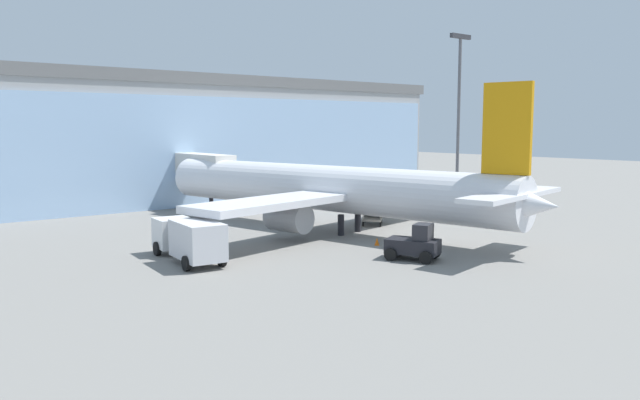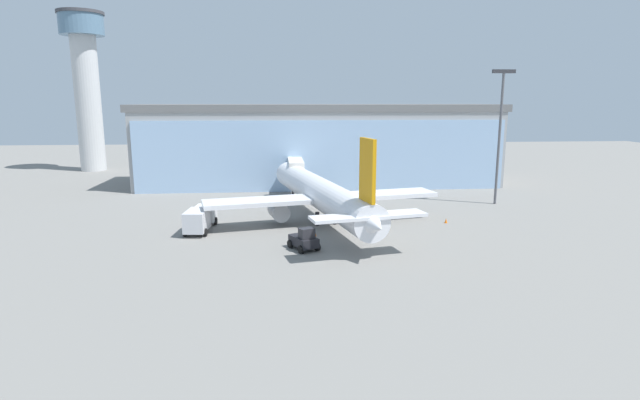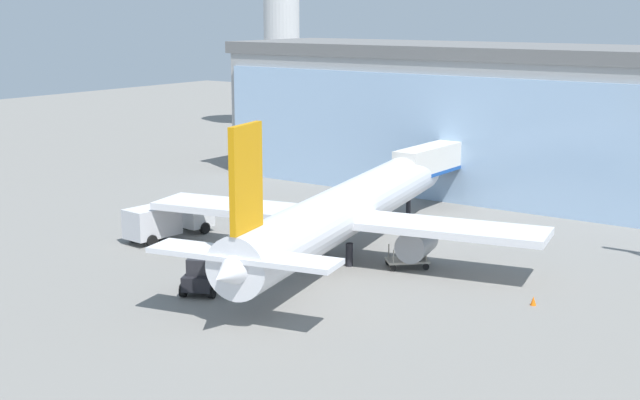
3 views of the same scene
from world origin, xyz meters
name	(u,v)px [view 2 (image 2 of 3)]	position (x,y,z in m)	size (l,w,h in m)	color
ground	(344,234)	(0.00, 0.00, 0.00)	(240.00, 240.00, 0.00)	gray
terminal_building	(319,144)	(0.00, 34.25, 6.92)	(62.14, 15.69, 13.84)	#A0A0A0
jet_bridge	(295,166)	(-4.51, 25.21, 4.27)	(2.35, 13.72, 5.64)	silver
control_tower	(86,78)	(-45.99, 55.47, 18.97)	(8.97, 8.97, 31.93)	silver
apron_light_mast	(500,126)	(23.57, 14.49, 11.04)	(3.20, 0.40, 18.59)	#59595E
airplane	(321,194)	(-2.03, 6.21, 3.36)	(28.47, 36.76, 11.08)	silver
catering_truck	(200,218)	(-16.00, 2.66, 1.47)	(3.05, 7.47, 2.65)	silver
baggage_cart	(360,216)	(2.85, 6.41, 0.50)	(3.13, 3.09, 1.50)	#9E998C
pushback_tug	(304,240)	(-4.71, -5.56, 0.97)	(3.26, 3.67, 2.30)	black
safety_cone_nose	(315,234)	(-3.29, -0.65, 0.28)	(0.36, 0.36, 0.55)	orange
safety_cone_wingtip	(446,221)	(12.84, 3.92, 0.28)	(0.36, 0.36, 0.55)	orange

